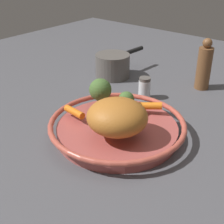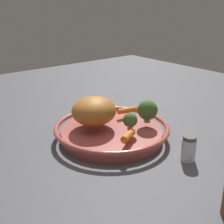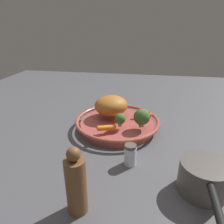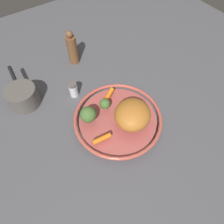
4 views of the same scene
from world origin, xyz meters
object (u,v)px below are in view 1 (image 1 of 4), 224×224
(baby_carrot_right, at_px, (74,112))
(broccoli_floret_mid, at_px, (100,90))
(baby_carrot_back, at_px, (149,106))
(salt_shaker, at_px, (144,88))
(pepper_mill, at_px, (204,66))
(broccoli_floret_small, at_px, (126,100))
(roast_chicken_piece, at_px, (117,117))
(saucepan, at_px, (113,65))
(serving_bowl, at_px, (117,128))

(baby_carrot_right, height_order, broccoli_floret_mid, broccoli_floret_mid)
(baby_carrot_back, distance_m, broccoli_floret_mid, 0.13)
(salt_shaker, relative_size, pepper_mill, 0.41)
(broccoli_floret_small, height_order, pepper_mill, pepper_mill)
(baby_carrot_back, xyz_separation_m, broccoli_floret_small, (0.04, -0.04, 0.02))
(baby_carrot_right, bearing_deg, roast_chicken_piece, 91.74)
(roast_chicken_piece, relative_size, broccoli_floret_small, 2.74)
(broccoli_floret_mid, bearing_deg, baby_carrot_back, 112.73)
(saucepan, bearing_deg, salt_shaker, 67.42)
(broccoli_floret_small, xyz_separation_m, saucepan, (-0.24, -0.24, -0.03))
(baby_carrot_right, distance_m, broccoli_floret_small, 0.14)
(roast_chicken_piece, xyz_separation_m, saucepan, (-0.34, -0.29, -0.04))
(baby_carrot_back, bearing_deg, pepper_mill, 178.93)
(serving_bowl, xyz_separation_m, pepper_mill, (-0.41, 0.03, 0.05))
(baby_carrot_right, height_order, broccoli_floret_small, broccoli_floret_small)
(baby_carrot_back, bearing_deg, serving_bowl, -14.29)
(broccoli_floret_small, height_order, saucepan, broccoli_floret_small)
(serving_bowl, height_order, baby_carrot_back, baby_carrot_back)
(baby_carrot_right, distance_m, broccoli_floret_mid, 0.10)
(broccoli_floret_small, bearing_deg, baby_carrot_back, 132.84)
(baby_carrot_back, height_order, saucepan, saucepan)
(broccoli_floret_mid, bearing_deg, pepper_mill, 160.40)
(baby_carrot_back, relative_size, pepper_mill, 0.40)
(pepper_mill, bearing_deg, baby_carrot_right, -16.27)
(baby_carrot_back, bearing_deg, baby_carrot_right, -41.01)
(salt_shaker, xyz_separation_m, pepper_mill, (-0.18, 0.10, 0.04))
(serving_bowl, height_order, pepper_mill, pepper_mill)
(serving_bowl, bearing_deg, baby_carrot_right, -65.61)
(broccoli_floret_small, bearing_deg, baby_carrot_right, -38.29)
(broccoli_floret_small, distance_m, salt_shaker, 0.18)
(pepper_mill, height_order, saucepan, pepper_mill)
(roast_chicken_piece, xyz_separation_m, salt_shaker, (-0.26, -0.10, -0.05))
(baby_carrot_right, distance_m, saucepan, 0.38)
(broccoli_floret_mid, bearing_deg, serving_bowl, 63.35)
(baby_carrot_right, bearing_deg, baby_carrot_back, 138.99)
(salt_shaker, height_order, pepper_mill, pepper_mill)
(broccoli_floret_small, bearing_deg, pepper_mill, 171.94)
(baby_carrot_right, distance_m, pepper_mill, 0.47)
(serving_bowl, height_order, broccoli_floret_mid, broccoli_floret_mid)
(pepper_mill, relative_size, saucepan, 0.75)
(serving_bowl, bearing_deg, roast_chicken_piece, 38.14)
(broccoli_floret_mid, bearing_deg, broccoli_floret_small, 97.81)
(baby_carrot_back, relative_size, salt_shaker, 0.98)
(roast_chicken_piece, xyz_separation_m, pepper_mill, (-0.45, -0.00, -0.01))
(baby_carrot_right, relative_size, baby_carrot_back, 1.00)
(saucepan, bearing_deg, roast_chicken_piece, 40.49)
(roast_chicken_piece, bearing_deg, broccoli_floret_mid, -124.89)
(roast_chicken_piece, bearing_deg, baby_carrot_right, -88.26)
(roast_chicken_piece, height_order, broccoli_floret_small, roast_chicken_piece)
(broccoli_floret_mid, bearing_deg, baby_carrot_right, -2.71)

